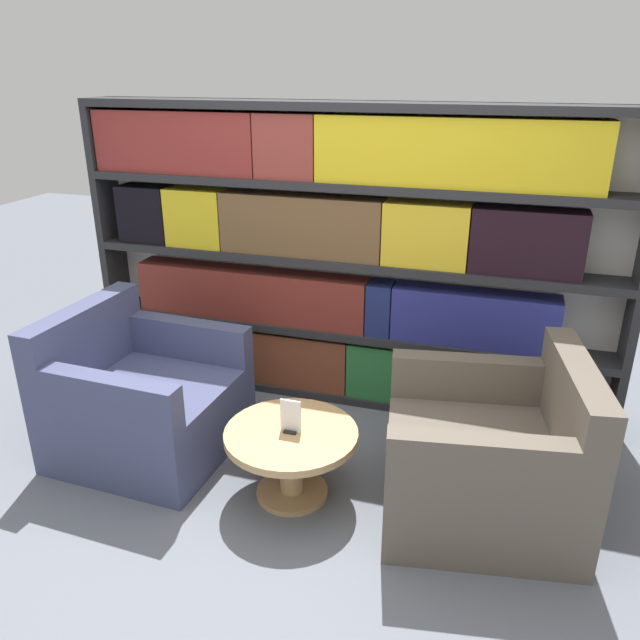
{
  "coord_description": "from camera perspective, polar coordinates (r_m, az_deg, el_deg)",
  "views": [
    {
      "loc": [
        0.98,
        -2.21,
        2.1
      ],
      "look_at": [
        0.04,
        0.82,
        0.8
      ],
      "focal_mm": 35.0,
      "sensor_mm": 36.0,
      "label": 1
    }
  ],
  "objects": [
    {
      "name": "armchair_left",
      "position": [
        3.78,
        -15.89,
        -7.26
      ],
      "size": [
        0.96,
        0.94,
        0.84
      ],
      "rotation": [
        0.0,
        0.0,
        1.53
      ],
      "color": "#42476B",
      "rests_on": "ground_plane"
    },
    {
      "name": "table_sign",
      "position": [
        3.17,
        -2.69,
        -8.95
      ],
      "size": [
        0.11,
        0.06,
        0.18
      ],
      "color": "black",
      "rests_on": "coffee_table"
    },
    {
      "name": "armchair_right",
      "position": [
        3.25,
        15.16,
        -12.32
      ],
      "size": [
        1.06,
        1.04,
        0.84
      ],
      "rotation": [
        0.0,
        0.0,
        -1.41
      ],
      "color": "brown",
      "rests_on": "ground_plane"
    },
    {
      "name": "coffee_table",
      "position": [
        3.26,
        -2.63,
        -11.74
      ],
      "size": [
        0.68,
        0.68,
        0.39
      ],
      "color": "tan",
      "rests_on": "ground_plane"
    },
    {
      "name": "bookshelf",
      "position": [
        3.99,
        1.68,
        5.57
      ],
      "size": [
        3.45,
        0.3,
        1.91
      ],
      "color": "silver",
      "rests_on": "ground_plane"
    },
    {
      "name": "ground_plane",
      "position": [
        3.21,
        -5.26,
        -18.82
      ],
      "size": [
        14.0,
        14.0,
        0.0
      ],
      "primitive_type": "plane",
      "color": "slate"
    }
  ]
}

